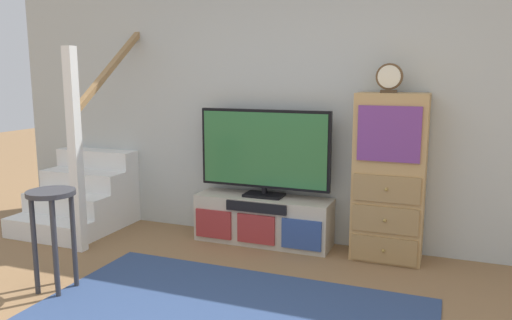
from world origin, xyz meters
name	(u,v)px	position (x,y,z in m)	size (l,w,h in m)	color
back_wall	(304,98)	(0.00, 2.46, 1.35)	(6.40, 0.12, 2.70)	#B2B7B2
media_console	(263,220)	(-0.30, 2.19, 0.22)	(1.28, 0.38, 0.44)	#BCB29E
television	(264,151)	(-0.30, 2.22, 0.87)	(1.24, 0.22, 0.81)	black
side_cabinet	(389,178)	(0.83, 2.20, 0.71)	(0.58, 0.38, 1.41)	tan
desk_clock	(389,78)	(0.79, 2.19, 1.53)	(0.21, 0.08, 0.24)	#4C3823
staircase	(94,187)	(-2.24, 2.20, 0.37)	(1.00, 1.36, 2.20)	white
bar_stool_near	(53,217)	(-1.34, 0.66, 0.55)	(0.34, 0.34, 0.75)	#333338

